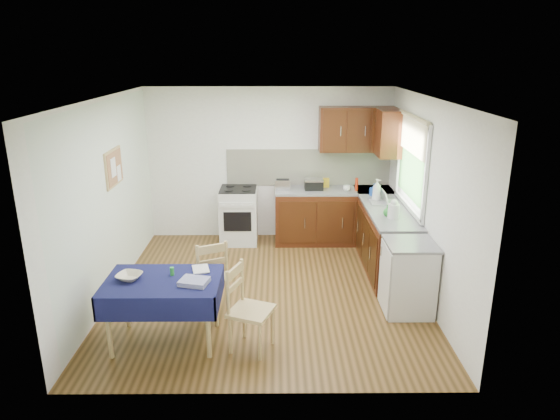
{
  "coord_description": "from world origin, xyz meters",
  "views": [
    {
      "loc": [
        0.12,
        -5.99,
        3.02
      ],
      "look_at": [
        0.16,
        0.07,
        1.1
      ],
      "focal_mm": 32.0,
      "sensor_mm": 36.0,
      "label": 1
    }
  ],
  "objects_px": {
    "kettle": "(394,210)",
    "toaster": "(283,185)",
    "dish_rack": "(384,202)",
    "sandwich_press": "(314,184)",
    "dining_table": "(163,289)",
    "chair_near": "(247,306)",
    "chair_far": "(210,274)"
  },
  "relations": [
    {
      "from": "toaster",
      "to": "sandwich_press",
      "type": "relative_size",
      "value": 0.82
    },
    {
      "from": "chair_far",
      "to": "dish_rack",
      "type": "height_order",
      "value": "dish_rack"
    },
    {
      "from": "chair_near",
      "to": "toaster",
      "type": "xyz_separation_m",
      "value": [
        0.41,
        3.11,
        0.49
      ]
    },
    {
      "from": "toaster",
      "to": "kettle",
      "type": "distance_m",
      "value": 2.06
    },
    {
      "from": "dining_table",
      "to": "sandwich_press",
      "type": "relative_size",
      "value": 4.1
    },
    {
      "from": "chair_near",
      "to": "kettle",
      "type": "height_order",
      "value": "kettle"
    },
    {
      "from": "dining_table",
      "to": "sandwich_press",
      "type": "height_order",
      "value": "sandwich_press"
    },
    {
      "from": "chair_far",
      "to": "dish_rack",
      "type": "relative_size",
      "value": 2.34
    },
    {
      "from": "kettle",
      "to": "toaster",
      "type": "bearing_deg",
      "value": 135.19
    },
    {
      "from": "sandwich_press",
      "to": "kettle",
      "type": "height_order",
      "value": "kettle"
    },
    {
      "from": "dining_table",
      "to": "dish_rack",
      "type": "distance_m",
      "value": 3.57
    },
    {
      "from": "dining_table",
      "to": "sandwich_press",
      "type": "xyz_separation_m",
      "value": [
        1.8,
        3.01,
        0.36
      ]
    },
    {
      "from": "chair_near",
      "to": "sandwich_press",
      "type": "relative_size",
      "value": 3.17
    },
    {
      "from": "dining_table",
      "to": "chair_near",
      "type": "bearing_deg",
      "value": 1.48
    },
    {
      "from": "sandwich_press",
      "to": "kettle",
      "type": "xyz_separation_m",
      "value": [
        0.96,
        -1.48,
        0.03
      ]
    },
    {
      "from": "chair_near",
      "to": "sandwich_press",
      "type": "bearing_deg",
      "value": 5.31
    },
    {
      "from": "chair_near",
      "to": "kettle",
      "type": "xyz_separation_m",
      "value": [
        1.87,
        1.66,
        0.52
      ]
    },
    {
      "from": "chair_near",
      "to": "dish_rack",
      "type": "bearing_deg",
      "value": -17.27
    },
    {
      "from": "sandwich_press",
      "to": "chair_near",
      "type": "bearing_deg",
      "value": -81.5
    },
    {
      "from": "dining_table",
      "to": "sandwich_press",
      "type": "bearing_deg",
      "value": 68.96
    },
    {
      "from": "toaster",
      "to": "dish_rack",
      "type": "distance_m",
      "value": 1.67
    },
    {
      "from": "chair_near",
      "to": "dish_rack",
      "type": "relative_size",
      "value": 2.33
    },
    {
      "from": "toaster",
      "to": "dish_rack",
      "type": "height_order",
      "value": "dish_rack"
    },
    {
      "from": "dining_table",
      "to": "dish_rack",
      "type": "height_order",
      "value": "dish_rack"
    },
    {
      "from": "dish_rack",
      "to": "kettle",
      "type": "relative_size",
      "value": 1.55
    },
    {
      "from": "sandwich_press",
      "to": "dish_rack",
      "type": "height_order",
      "value": "dish_rack"
    },
    {
      "from": "chair_near",
      "to": "sandwich_press",
      "type": "xyz_separation_m",
      "value": [
        0.91,
        3.14,
        0.49
      ]
    },
    {
      "from": "kettle",
      "to": "sandwich_press",
      "type": "bearing_deg",
      "value": 122.88
    },
    {
      "from": "dining_table",
      "to": "toaster",
      "type": "bearing_deg",
      "value": 76.32
    },
    {
      "from": "toaster",
      "to": "dining_table",
      "type": "bearing_deg",
      "value": -94.85
    },
    {
      "from": "chair_far",
      "to": "toaster",
      "type": "distance_m",
      "value": 2.55
    },
    {
      "from": "dining_table",
      "to": "sandwich_press",
      "type": "distance_m",
      "value": 3.53
    }
  ]
}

